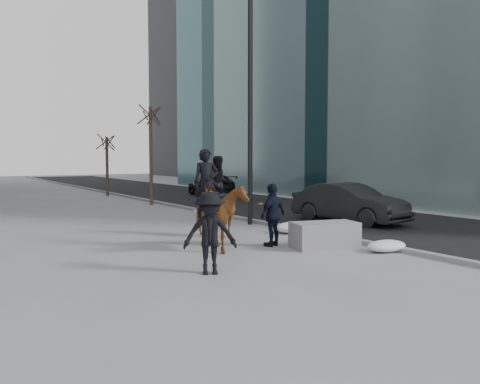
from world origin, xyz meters
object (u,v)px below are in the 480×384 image
car_near (349,203)px  mounted_right (221,205)px  mounted_left (209,212)px  planter (325,235)px

car_near → mounted_right: mounted_right is taller
mounted_left → mounted_right: bearing=51.1°
car_near → planter: bearing=-150.7°
planter → mounted_left: mounted_left is taller
mounted_left → mounted_right: (1.38, 1.71, 0.00)m
car_near → mounted_left: (-7.21, -2.11, 0.27)m
planter → mounted_right: bearing=114.3°
planter → mounted_left: (-2.81, 1.47, 0.65)m
planter → car_near: (4.40, 3.58, 0.39)m
planter → mounted_right: size_ratio=0.71×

